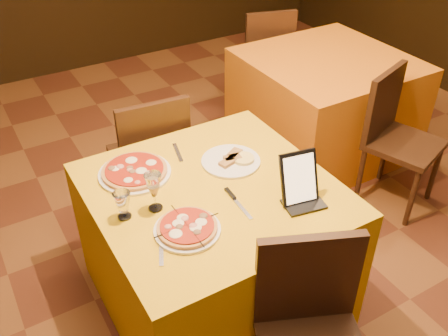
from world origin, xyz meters
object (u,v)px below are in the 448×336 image
chair_main_far (148,156)px  water_glass (123,205)px  main_table (214,246)px  chair_side_near (405,144)px  chair_side_far (262,57)px  tablet (299,178)px  pizza_far (135,172)px  wine_glass (154,192)px  side_table (324,105)px  pizza_near (187,228)px

chair_main_far → water_glass: chair_main_far is taller
main_table → water_glass: 0.62m
chair_side_near → chair_side_far: 1.63m
chair_side_near → water_glass: 1.94m
tablet → chair_side_near: bearing=28.0°
pizza_far → water_glass: water_glass is taller
main_table → pizza_far: size_ratio=3.12×
chair_side_near → tablet: tablet is taller
chair_main_far → chair_side_near: 1.63m
wine_glass → pizza_far: bearing=86.3°
chair_main_far → pizza_far: chair_main_far is taller
water_glass → wine_glass: bearing=-6.7°
side_table → pizza_near: size_ratio=3.88×
chair_side_near → pizza_near: 1.76m
side_table → chair_main_far: 1.47m
water_glass → tablet: (0.72, -0.28, 0.06)m
chair_side_far → wine_glass: wine_glass is taller
main_table → pizza_near: bearing=-139.3°
main_table → chair_side_near: 1.48m
main_table → pizza_near: pizza_near is taller
pizza_far → chair_side_far: bearing=39.8°
chair_side_far → tablet: size_ratio=3.73×
side_table → wine_glass: 2.03m
chair_main_far → pizza_near: 1.10m
pizza_far → wine_glass: bearing=-93.7°
water_glass → main_table: bearing=-2.1°
pizza_near → chair_side_near: bearing=10.4°
main_table → wine_glass: size_ratio=5.79×
chair_side_far → wine_glass: 2.51m
chair_side_far → pizza_far: chair_side_far is taller
chair_side_near → tablet: 1.31m
pizza_near → tablet: size_ratio=1.16×
side_table → pizza_near: bearing=-147.2°
main_table → chair_side_far: (1.47, 1.74, 0.08)m
main_table → chair_side_near: bearing=4.2°
pizza_far → water_glass: bearing=-120.3°
main_table → pizza_far: pizza_far is taller
wine_glass → tablet: bearing=-24.5°
water_glass → side_table: bearing=24.9°
chair_side_near → tablet: (-1.18, -0.37, 0.41)m
main_table → tablet: (0.29, -0.27, 0.49)m
chair_side_near → wine_glass: wine_glass is taller
main_table → wine_glass: 0.55m
chair_main_far → tablet: size_ratio=3.73×
pizza_near → wine_glass: bearing=104.9°
side_table → water_glass: bearing=-155.1°
side_table → tablet: 1.73m
chair_main_far → main_table: bearing=94.8°
main_table → pizza_far: 0.56m
main_table → pizza_far: (-0.27, 0.29, 0.39)m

